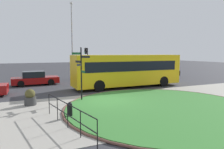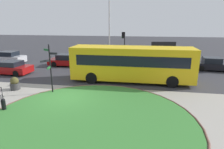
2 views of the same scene
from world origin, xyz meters
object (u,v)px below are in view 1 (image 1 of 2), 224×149
Objects in this scene: car_far_lane at (163,72)px; lamppost_tall at (72,39)px; signpost_directional at (81,70)px; traffic_light_near at (86,56)px; car_oncoming at (35,79)px; planter_near_signpost at (30,98)px; bus_yellow at (128,70)px; bollard_foreground at (70,110)px; billboard_left at (118,64)px.

lamppost_tall is at bearing 172.60° from car_far_lane.
traffic_light_near is at bearing 71.16° from signpost_directional.
planter_near_signpost is (-0.85, -8.72, -0.17)m from car_oncoming.
bus_yellow is at bearing -32.91° from car_oncoming.
bollard_foreground is 12.22m from car_oncoming.
car_far_lane reaches higher than car_oncoming.
planter_near_signpost is (-8.95, -3.68, -1.19)m from bus_yellow.
billboard_left is 3.13× the size of planter_near_signpost.
planter_near_signpost is (-12.56, -13.38, -1.21)m from billboard_left.
signpost_directional is at bearing -4.18° from planter_near_signpost.
billboard_left is at bearing 57.26° from bollard_foreground.
lamppost_tall is at bearing 16.06° from traffic_light_near.
signpost_directional reaches higher than car_oncoming.
bollard_foreground is 3.88m from planter_near_signpost.
planter_near_signpost is (-7.36, -11.83, -2.40)m from traffic_light_near.
bus_yellow is at bearing 22.36° from planter_near_signpost.
bollard_foreground is at bearing 83.89° from traffic_light_near.
car_oncoming is at bearing 147.93° from bus_yellow.
planter_near_signpost reaches higher than bollard_foreground.
car_far_lane is 0.47× the size of lamppost_tall.
signpost_directional reaches higher than planter_near_signpost.
car_far_lane reaches higher than planter_near_signpost.
car_far_lane is at bearing 38.75° from bollard_foreground.
planter_near_signpost is (-1.73, 3.47, 0.07)m from bollard_foreground.
car_oncoming is 7.55m from traffic_light_near.
car_oncoming reaches higher than bollard_foreground.
car_oncoming is (-8.10, 5.04, -1.02)m from bus_yellow.
billboard_left is at bearing 55.61° from signpost_directional.
bus_yellow is at bearing 115.10° from traffic_light_near.
car_oncoming is at bearing 84.43° from planter_near_signpost.
billboard_left is at bearing -149.34° from traffic_light_near.
traffic_light_near is at bearing -170.97° from billboard_left.
car_oncoming is (-0.88, 12.19, 0.24)m from bollard_foreground.
car_far_lane is 1.12× the size of traffic_light_near.
car_oncoming is 1.42× the size of billboard_left.
bus_yellow is at bearing 44.73° from bollard_foreground.
bollard_foreground is at bearing -136.74° from car_far_lane.
lamppost_tall is at bearing -174.67° from billboard_left.
car_far_lane is at bearing 179.78° from traffic_light_near.
signpost_directional is 3.97m from bollard_foreground.
car_far_lane is 4.24× the size of planter_near_signpost.
car_far_lane is at bearing 33.49° from signpost_directional.
lamppost_tall is (3.78, 15.24, 4.60)m from bollard_foreground.
traffic_light_near is (-1.58, 8.15, 1.21)m from bus_yellow.
traffic_light_near is (6.51, 3.11, 2.23)m from car_oncoming.
bus_yellow reaches higher than bollard_foreground.
car_oncoming is 4.45× the size of planter_near_signpost.
lamppost_tall is at bearing 79.30° from signpost_directional.
car_oncoming is (-2.39, 8.96, -1.50)m from signpost_directional.
bus_yellow is 9.75m from planter_near_signpost.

